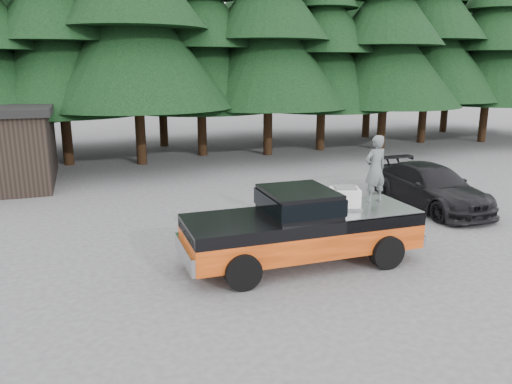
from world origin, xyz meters
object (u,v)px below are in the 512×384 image
object	(u,v)px
pickup_truck	(301,238)
air_compressor	(345,199)
man_on_bed	(375,169)
parked_car	(431,187)

from	to	relation	value
pickup_truck	air_compressor	xyz separation A→B (m)	(1.19, 0.03, 0.91)
air_compressor	man_on_bed	size ratio (longest dim) A/B	0.40
parked_car	man_on_bed	bearing A→B (deg)	-145.03
man_on_bed	parked_car	distance (m)	5.30
air_compressor	parked_car	bearing A→B (deg)	49.23
pickup_truck	man_on_bed	xyz separation A→B (m)	(2.20, 0.28, 1.56)
man_on_bed	parked_car	world-z (taller)	man_on_bed
air_compressor	man_on_bed	xyz separation A→B (m)	(1.01, 0.26, 0.65)
pickup_truck	man_on_bed	bearing A→B (deg)	7.32
man_on_bed	air_compressor	bearing A→B (deg)	7.19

